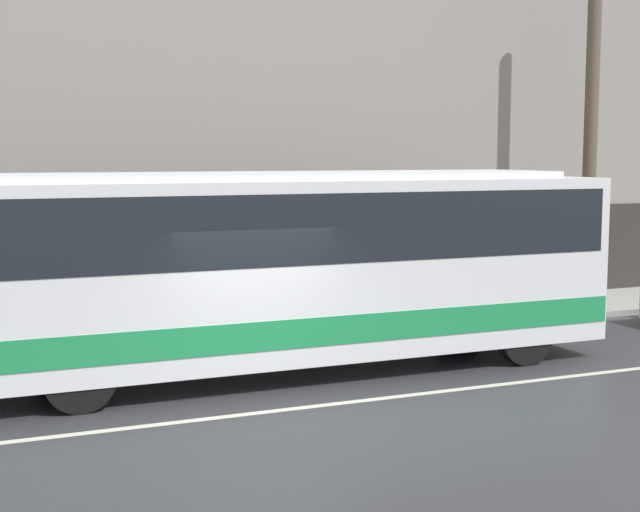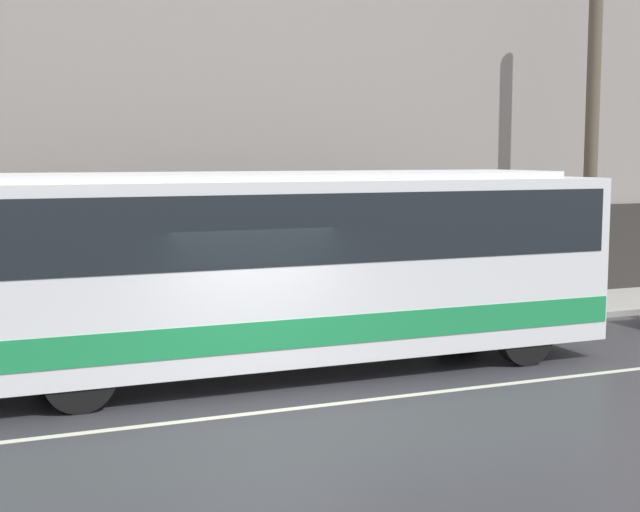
# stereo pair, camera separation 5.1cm
# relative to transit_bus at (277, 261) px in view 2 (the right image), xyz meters

# --- Properties ---
(ground_plane) EXTENTS (60.00, 60.00, 0.00)m
(ground_plane) POSITION_rel_transit_bus_xyz_m (-0.79, -2.09, -1.87)
(ground_plane) COLOR #333338
(sidewalk) EXTENTS (60.00, 2.73, 0.13)m
(sidewalk) POSITION_rel_transit_bus_xyz_m (-0.79, 3.27, -1.80)
(sidewalk) COLOR #A09E99
(sidewalk) RESTS_ON ground_plane
(building_facade) EXTENTS (60.00, 0.35, 9.35)m
(building_facade) POSITION_rel_transit_bus_xyz_m (-0.79, 4.77, 2.64)
(building_facade) COLOR gray
(building_facade) RESTS_ON ground_plane
(lane_stripe) EXTENTS (54.00, 0.14, 0.01)m
(lane_stripe) POSITION_rel_transit_bus_xyz_m (-0.79, -2.09, -1.86)
(lane_stripe) COLOR beige
(lane_stripe) RESTS_ON ground_plane
(transit_bus) EXTENTS (11.46, 2.53, 3.31)m
(transit_bus) POSITION_rel_transit_bus_xyz_m (0.00, 0.00, 0.00)
(transit_bus) COLOR white
(transit_bus) RESTS_ON ground_plane
(utility_pole_near) EXTENTS (0.31, 0.31, 8.26)m
(utility_pole_near) POSITION_rel_transit_bus_xyz_m (8.58, 2.79, 2.39)
(utility_pole_near) COLOR brown
(utility_pole_near) RESTS_ON sidewalk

